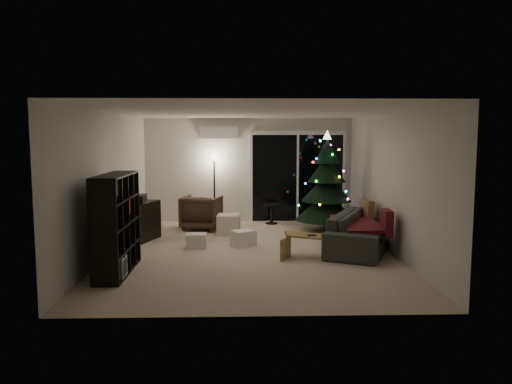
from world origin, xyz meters
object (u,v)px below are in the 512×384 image
bookshelf (104,224)px  media_cabinet (136,223)px  armchair (202,212)px  christmas_tree (327,181)px  coffee_table (320,247)px  sofa (363,231)px

bookshelf → media_cabinet: 2.24m
armchair → media_cabinet: bearing=59.4°
bookshelf → christmas_tree: (3.93, 3.23, 0.34)m
bookshelf → coffee_table: bookshelf is taller
armchair → sofa: bearing=157.1°
christmas_tree → sofa: bearing=-78.6°
coffee_table → media_cabinet: bearing=-178.0°
sofa → coffee_table: 1.10m
sofa → christmas_tree: size_ratio=1.06×
armchair → sofa: (3.11, -2.11, -0.04)m
media_cabinet → christmas_tree: christmas_tree is taller
media_cabinet → coffee_table: size_ratio=0.99×
armchair → christmas_tree: bearing=-175.0°
bookshelf → sofa: 4.55m
bookshelf → media_cabinet: bookshelf is taller
bookshelf → media_cabinet: (0.00, 2.21, -0.37)m
bookshelf → armchair: bearing=71.7°
bookshelf → sofa: size_ratio=0.65×
media_cabinet → coffee_table: bearing=-4.1°
armchair → coffee_table: armchair is taller
media_cabinet → sofa: (4.30, -0.78, -0.05)m
christmas_tree → armchair: bearing=173.8°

